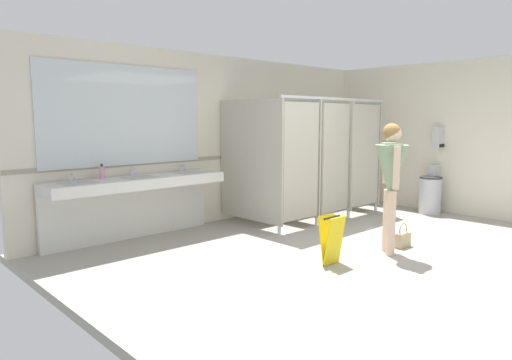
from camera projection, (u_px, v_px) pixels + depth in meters
name	position (u px, v px, depth m)	size (l,w,h in m)	color
ground_plane	(384.00, 259.00, 5.70)	(6.95, 6.55, 0.10)	#9E998E
wall_back	(227.00, 139.00, 7.72)	(6.95, 0.12, 2.69)	beige
wall_side_right	(491.00, 139.00, 7.71)	(0.12, 6.55, 2.69)	beige
wall_back_tile_band	(230.00, 157.00, 7.71)	(6.95, 0.01, 0.06)	#9E937F
vanity_counter	(136.00, 194.00, 6.34)	(2.51, 0.58, 1.01)	silver
mirror_panel	(126.00, 115.00, 6.35)	(2.41, 0.02, 1.37)	silver
bathroom_stalls	(313.00, 156.00, 7.79)	(2.61, 1.41, 2.01)	#B2AD9E
paper_towel_dispenser_upper	(439.00, 138.00, 8.23)	(0.31, 0.13, 0.38)	#B7BABF
paper_towel_dispenser_lower	(436.00, 176.00, 8.33)	(0.36, 0.13, 0.44)	#B7BABF
trash_bin	(430.00, 195.00, 8.19)	(0.39, 0.39, 0.66)	#B7BABF
person_standing	(391.00, 172.00, 5.66)	(0.57, 0.57, 1.63)	beige
handbag	(403.00, 239.00, 6.05)	(0.25, 0.11, 0.33)	tan
soap_dispenser	(102.00, 172.00, 6.06)	(0.07, 0.07, 0.20)	#D899B2
wet_floor_sign	(331.00, 240.00, 5.30)	(0.28, 0.19, 0.57)	yellow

